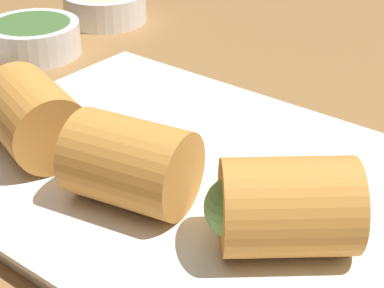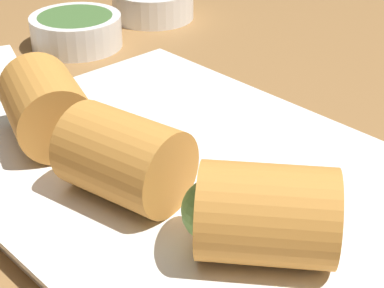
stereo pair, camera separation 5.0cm
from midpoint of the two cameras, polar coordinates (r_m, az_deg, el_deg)
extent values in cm
cube|color=olive|center=(40.72, -0.80, -5.26)|extent=(180.00, 140.00, 2.00)
cube|color=white|center=(39.46, -3.63, -3.79)|extent=(32.44, 22.84, 1.20)
cube|color=white|center=(39.05, -3.67, -2.87)|extent=(33.74, 23.75, 0.30)
cylinder|color=#C68438|center=(35.52, -9.48, -1.85)|extent=(7.53, 6.21, 4.99)
sphere|color=beige|center=(36.95, -12.76, -0.88)|extent=(3.25, 3.25, 3.25)
cylinder|color=#C68438|center=(31.72, 4.13, -5.78)|extent=(8.32, 8.12, 4.99)
sphere|color=#6B9E47|center=(31.57, -0.58, -5.89)|extent=(3.25, 3.25, 3.25)
cylinder|color=#C68438|center=(41.68, -17.28, 2.19)|extent=(7.94, 6.90, 4.99)
sphere|color=#56843D|center=(43.96, -18.30, 3.49)|extent=(3.25, 3.25, 3.25)
cylinder|color=white|center=(61.89, -16.22, 8.94)|extent=(8.57, 8.57, 2.99)
cylinder|color=#477038|center=(61.49, -16.39, 10.00)|extent=(7.03, 7.03, 0.54)
cylinder|color=white|center=(69.17, -9.87, 11.86)|extent=(8.57, 8.57, 2.99)
camera|label=1|loc=(0.03, -93.77, -2.17)|focal=60.00mm
camera|label=2|loc=(0.03, 86.23, 2.17)|focal=60.00mm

